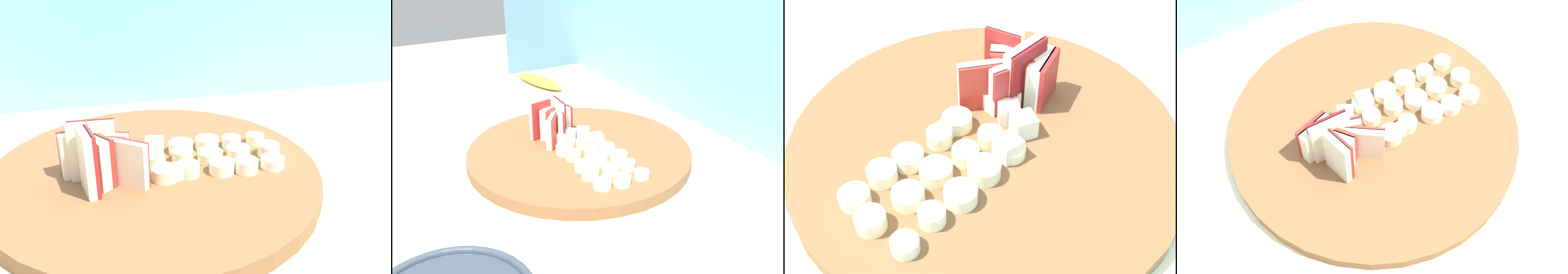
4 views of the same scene
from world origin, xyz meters
The scene contains 6 objects.
tile_backsplash centered at (0.00, 0.38, 0.76)m, with size 2.40×0.04×1.51m, color #6BADC6.
cutting_board centered at (-0.12, 0.08, 0.93)m, with size 0.37×0.37×0.02m, color brown.
apple_wedge_fan centered at (-0.19, 0.07, 0.97)m, with size 0.09×0.08×0.07m.
apple_dice_pile centered at (-0.15, 0.09, 0.95)m, with size 0.10×0.08×0.02m.
banana_slice_rows centered at (-0.06, 0.08, 0.94)m, with size 0.16×0.10×0.01m.
banana_peel centered at (-0.52, 0.19, 0.93)m, with size 0.16×0.05×0.02m, color gold.
Camera 2 is at (0.51, -0.26, 1.29)m, focal length 44.30 mm.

